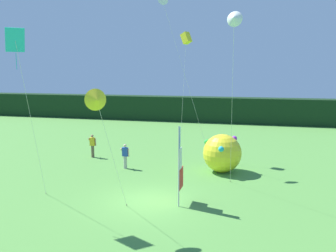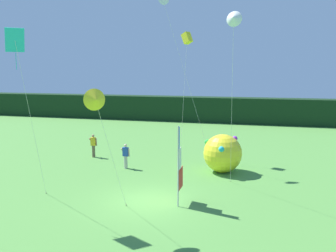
# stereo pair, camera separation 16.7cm
# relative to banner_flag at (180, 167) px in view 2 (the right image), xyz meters

# --- Properties ---
(ground_plane) EXTENTS (120.00, 120.00, 0.00)m
(ground_plane) POSITION_rel_banner_flag_xyz_m (-1.52, 0.05, -1.83)
(ground_plane) COLOR #518E3D
(distant_treeline) EXTENTS (80.00, 2.40, 3.00)m
(distant_treeline) POSITION_rel_banner_flag_xyz_m (-1.52, 27.33, -0.33)
(distant_treeline) COLOR black
(distant_treeline) RESTS_ON ground
(banner_flag) EXTENTS (0.06, 1.03, 3.83)m
(banner_flag) POSITION_rel_banner_flag_xyz_m (0.00, 0.00, 0.00)
(banner_flag) COLOR #B7B7BC
(banner_flag) RESTS_ON ground
(person_near_banner) EXTENTS (0.55, 0.48, 1.61)m
(person_near_banner) POSITION_rel_banner_flag_xyz_m (-4.73, 5.24, -0.98)
(person_near_banner) COLOR #B7B2A3
(person_near_banner) RESTS_ON ground
(person_mid_field) EXTENTS (0.55, 0.48, 1.68)m
(person_mid_field) POSITION_rel_banner_flag_xyz_m (-8.10, 7.48, -0.94)
(person_mid_field) COLOR brown
(person_mid_field) RESTS_ON ground
(inflatable_balloon) EXTENTS (2.39, 2.45, 2.39)m
(inflatable_balloon) POSITION_rel_banner_flag_xyz_m (1.40, 5.95, -0.63)
(inflatable_balloon) COLOR yellow
(inflatable_balloon) RESTS_ON ground
(kite_cyan_diamond_0) EXTENTS (0.90, 2.71, 8.06)m
(kite_cyan_diamond_0) POSITION_rel_banner_flag_xyz_m (-6.59, -2.46, 5.45)
(kite_cyan_diamond_0) COLOR brown
(kite_cyan_diamond_0) RESTS_ON ground
(kite_white_delta_1) EXTENTS (0.76, 3.92, 8.93)m
(kite_white_delta_1) POSITION_rel_banner_flag_xyz_m (2.28, 0.42, 6.67)
(kite_white_delta_1) COLOR brown
(kite_white_delta_1) RESTS_ON ground
(kite_white_delta_2) EXTENTS (3.63, 1.13, 11.12)m
(kite_white_delta_2) POSITION_rel_banner_flag_xyz_m (-2.74, 7.18, 8.84)
(kite_white_delta_2) COLOR brown
(kite_white_delta_2) RESTS_ON ground
(kite_yellow_delta_3) EXTENTS (0.87, 2.90, 5.64)m
(kite_yellow_delta_3) POSITION_rel_banner_flag_xyz_m (-2.60, -3.28, 3.36)
(kite_yellow_delta_3) COLOR brown
(kite_yellow_delta_3) RESTS_ON ground
(kite_yellow_box_4) EXTENTS (0.89, 1.61, 8.93)m
(kite_yellow_box_4) POSITION_rel_banner_flag_xyz_m (-1.60, 9.31, 6.63)
(kite_yellow_box_4) COLOR brown
(kite_yellow_box_4) RESTS_ON ground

